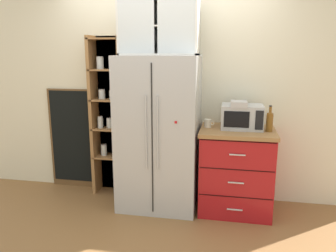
# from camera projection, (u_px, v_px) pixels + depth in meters

# --- Properties ---
(ground_plane) EXTENTS (10.55, 10.55, 0.00)m
(ground_plane) POSITION_uv_depth(u_px,v_px,m) (160.00, 204.00, 3.87)
(ground_plane) COLOR olive
(wall_back_cream) EXTENTS (4.86, 0.10, 2.55)m
(wall_back_cream) POSITION_uv_depth(u_px,v_px,m) (166.00, 92.00, 3.98)
(wall_back_cream) COLOR silver
(wall_back_cream) RESTS_ON ground
(refrigerator) EXTENTS (0.87, 0.70, 1.71)m
(refrigerator) POSITION_uv_depth(u_px,v_px,m) (159.00, 133.00, 3.70)
(refrigerator) COLOR #B7BABF
(refrigerator) RESTS_ON ground
(pantry_shelf_column) EXTENTS (0.45, 0.27, 1.94)m
(pantry_shelf_column) POSITION_uv_depth(u_px,v_px,m) (110.00, 114.00, 4.06)
(pantry_shelf_column) COLOR brown
(pantry_shelf_column) RESTS_ON ground
(counter_cabinet) EXTENTS (0.80, 0.66, 0.93)m
(counter_cabinet) POSITION_uv_depth(u_px,v_px,m) (236.00, 170.00, 3.65)
(counter_cabinet) COLOR #A8161C
(counter_cabinet) RESTS_ON ground
(microwave) EXTENTS (0.44, 0.33, 0.26)m
(microwave) POSITION_uv_depth(u_px,v_px,m) (242.00, 117.00, 3.56)
(microwave) COLOR #B7BABF
(microwave) RESTS_ON counter_cabinet
(coffee_maker) EXTENTS (0.17, 0.20, 0.31)m
(coffee_maker) POSITION_uv_depth(u_px,v_px,m) (238.00, 115.00, 3.52)
(coffee_maker) COLOR #B7B7BC
(coffee_maker) RESTS_ON counter_cabinet
(mug_cream) EXTENTS (0.11, 0.08, 0.09)m
(mug_cream) POSITION_uv_depth(u_px,v_px,m) (208.00, 123.00, 3.63)
(mug_cream) COLOR silver
(mug_cream) RESTS_ON counter_cabinet
(bottle_cobalt) EXTENTS (0.06, 0.06, 0.25)m
(bottle_cobalt) POSITION_uv_depth(u_px,v_px,m) (238.00, 118.00, 3.61)
(bottle_cobalt) COLOR navy
(bottle_cobalt) RESTS_ON counter_cabinet
(bottle_amber) EXTENTS (0.07, 0.07, 0.28)m
(bottle_amber) POSITION_uv_depth(u_px,v_px,m) (270.00, 120.00, 3.43)
(bottle_amber) COLOR brown
(bottle_amber) RESTS_ON counter_cabinet
(upper_cabinet) EXTENTS (0.84, 0.32, 0.59)m
(upper_cabinet) POSITION_uv_depth(u_px,v_px,m) (160.00, 27.00, 3.49)
(upper_cabinet) COLOR silver
(upper_cabinet) RESTS_ON refrigerator
(chalkboard_menu) EXTENTS (0.60, 0.04, 1.29)m
(chalkboard_menu) POSITION_uv_depth(u_px,v_px,m) (72.00, 138.00, 4.27)
(chalkboard_menu) COLOR brown
(chalkboard_menu) RESTS_ON ground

